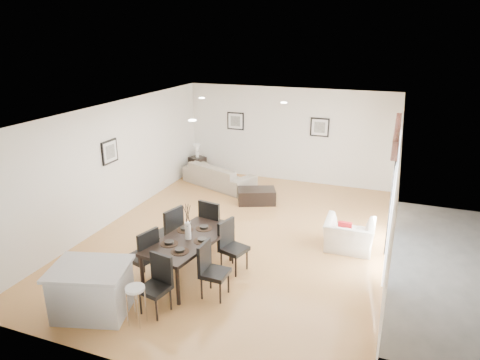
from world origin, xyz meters
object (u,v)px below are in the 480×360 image
at_px(dining_chair_wnear, 145,253).
at_px(dining_chair_head, 158,280).
at_px(armchair, 349,235).
at_px(side_table, 198,166).
at_px(dining_chair_enear, 210,267).
at_px(dining_table, 189,242).
at_px(sofa, 219,175).
at_px(coffee_table, 257,196).
at_px(dining_chair_wfar, 170,230).
at_px(dining_chair_foot, 212,222).
at_px(bar_stool, 135,293).
at_px(kitchen_island, 92,290).
at_px(dining_chair_efar, 231,243).

relative_size(dining_chair_wnear, dining_chair_head, 1.07).
height_order(armchair, side_table, armchair).
bearing_deg(dining_chair_enear, dining_table, 56.27).
height_order(sofa, coffee_table, sofa).
bearing_deg(dining_table, dining_chair_wfar, 155.40).
bearing_deg(dining_chair_foot, armchair, -150.61).
xyz_separation_m(armchair, dining_chair_head, (-2.54, -3.05, 0.21)).
relative_size(armchair, dining_chair_wfar, 0.90).
relative_size(dining_table, bar_stool, 2.93).
height_order(dining_chair_head, side_table, dining_chair_head).
xyz_separation_m(dining_chair_wnear, dining_chair_wfar, (0.01, 0.86, 0.03)).
xyz_separation_m(armchair, dining_table, (-2.56, -1.98, 0.34)).
distance_m(sofa, bar_stool, 6.18).
distance_m(dining_chair_wfar, kitchen_island, 1.94).
distance_m(armchair, dining_chair_head, 3.98).
bearing_deg(bar_stool, dining_chair_foot, 87.96).
distance_m(sofa, armchair, 4.70).
bearing_deg(dining_chair_enear, dining_chair_efar, 1.26).
height_order(armchair, dining_chair_head, dining_chair_head).
distance_m(armchair, side_table, 5.96).
xyz_separation_m(armchair, kitchen_island, (-3.46, -3.48, 0.10)).
height_order(armchair, kitchen_island, kitchen_island).
distance_m(dining_chair_enear, dining_chair_efar, 0.89).
bearing_deg(dining_chair_wnear, side_table, -147.48).
bearing_deg(dining_chair_wnear, bar_stool, 40.80).
xyz_separation_m(sofa, dining_chair_wfar, (0.77, -4.14, 0.28)).
height_order(dining_chair_enear, dining_chair_foot, dining_chair_foot).
relative_size(dining_table, side_table, 3.42).
bearing_deg(dining_chair_head, dining_chair_wnear, 145.88).
height_order(dining_chair_efar, dining_chair_foot, dining_chair_foot).
relative_size(dining_chair_wfar, side_table, 1.96).
relative_size(dining_table, dining_chair_efar, 1.95).
bearing_deg(armchair, sofa, -34.13).
xyz_separation_m(sofa, dining_table, (1.38, -4.54, 0.33)).
bearing_deg(dining_chair_wfar, armchair, 131.33).
relative_size(dining_chair_wfar, dining_chair_enear, 1.12).
xyz_separation_m(dining_chair_foot, bar_stool, (-0.09, -2.57, -0.04)).
bearing_deg(sofa, dining_chair_wfar, 121.84).
distance_m(sofa, dining_chair_wfar, 4.22).
bearing_deg(dining_table, dining_chair_foot, 100.34).
height_order(sofa, side_table, sofa).
distance_m(dining_table, dining_chair_head, 1.08).
bearing_deg(armchair, coffee_table, -35.11).
distance_m(dining_chair_wnear, coffee_table, 4.20).
height_order(dining_table, dining_chair_wnear, dining_chair_wnear).
relative_size(dining_table, dining_chair_wfar, 1.74).
bearing_deg(dining_chair_wfar, dining_chair_foot, 153.08).
xyz_separation_m(armchair, coffee_table, (-2.51, 1.70, -0.12)).
bearing_deg(sofa, dining_chair_enear, 133.05).
xyz_separation_m(dining_chair_efar, coffee_table, (-0.57, 3.22, -0.34)).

